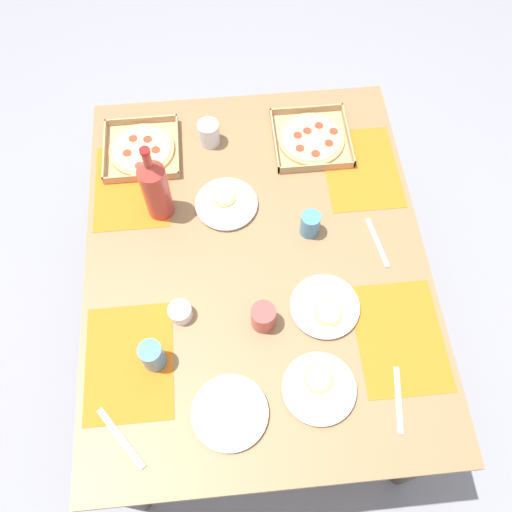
{
  "coord_description": "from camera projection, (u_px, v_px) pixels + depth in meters",
  "views": [
    {
      "loc": [
        0.81,
        -0.08,
        2.27
      ],
      "look_at": [
        0.0,
        0.0,
        0.72
      ],
      "focal_mm": 37.58,
      "sensor_mm": 36.0,
      "label": 1
    }
  ],
  "objects": [
    {
      "name": "ground_plane",
      "position": [
        256.0,
        331.0,
        2.39
      ],
      "size": [
        6.0,
        6.0,
        0.0
      ],
      "primitive_type": "plane",
      "color": "gray"
    },
    {
      "name": "dining_table",
      "position": [
        256.0,
        269.0,
        1.84
      ],
      "size": [
        1.42,
        1.12,
        0.72
      ],
      "color": "#3F3328",
      "rests_on": "ground_plane"
    },
    {
      "name": "placemat_near_left",
      "position": [
        132.0,
        186.0,
        1.88
      ],
      "size": [
        0.36,
        0.26,
        0.0
      ],
      "primitive_type": "cube",
      "color": "orange",
      "rests_on": "dining_table"
    },
    {
      "name": "placemat_near_right",
      "position": [
        129.0,
        362.0,
        1.59
      ],
      "size": [
        0.36,
        0.26,
        0.0
      ],
      "primitive_type": "cube",
      "color": "orange",
      "rests_on": "dining_table"
    },
    {
      "name": "placemat_far_left",
      "position": [
        361.0,
        168.0,
        1.92
      ],
      "size": [
        0.36,
        0.26,
        0.0
      ],
      "primitive_type": "cube",
      "color": "orange",
      "rests_on": "dining_table"
    },
    {
      "name": "placemat_far_right",
      "position": [
        400.0,
        337.0,
        1.62
      ],
      "size": [
        0.36,
        0.26,
        0.0
      ],
      "primitive_type": "cube",
      "color": "orange",
      "rests_on": "dining_table"
    },
    {
      "name": "pizza_box_corner_right",
      "position": [
        311.0,
        139.0,
        1.97
      ],
      "size": [
        0.28,
        0.28,
        0.04
      ],
      "color": "tan",
      "rests_on": "dining_table"
    },
    {
      "name": "pizza_box_edge_far",
      "position": [
        142.0,
        150.0,
        1.95
      ],
      "size": [
        0.27,
        0.27,
        0.04
      ],
      "color": "tan",
      "rests_on": "dining_table"
    },
    {
      "name": "plate_far_left",
      "position": [
        325.0,
        307.0,
        1.66
      ],
      "size": [
        0.22,
        0.22,
        0.03
      ],
      "color": "white",
      "rests_on": "dining_table"
    },
    {
      "name": "plate_near_left",
      "position": [
        230.0,
        413.0,
        1.51
      ],
      "size": [
        0.22,
        0.22,
        0.02
      ],
      "color": "white",
      "rests_on": "dining_table"
    },
    {
      "name": "plate_middle",
      "position": [
        319.0,
        388.0,
        1.54
      ],
      "size": [
        0.22,
        0.22,
        0.03
      ],
      "color": "white",
      "rests_on": "dining_table"
    },
    {
      "name": "plate_near_right",
      "position": [
        226.0,
        204.0,
        1.84
      ],
      "size": [
        0.21,
        0.21,
        0.03
      ],
      "color": "white",
      "rests_on": "dining_table"
    },
    {
      "name": "soda_bottle",
      "position": [
        155.0,
        188.0,
        1.72
      ],
      "size": [
        0.09,
        0.09,
        0.32
      ],
      "color": "#B2382D",
      "rests_on": "dining_table"
    },
    {
      "name": "cup_clear_right",
      "position": [
        262.0,
        317.0,
        1.61
      ],
      "size": [
        0.08,
        0.08,
        0.09
      ],
      "primitive_type": "cylinder",
      "color": "#BF4742",
      "rests_on": "dining_table"
    },
    {
      "name": "cup_dark",
      "position": [
        310.0,
        224.0,
        1.76
      ],
      "size": [
        0.06,
        0.06,
        0.09
      ],
      "primitive_type": "cylinder",
      "color": "teal",
      "rests_on": "dining_table"
    },
    {
      "name": "cup_spare",
      "position": [
        152.0,
        356.0,
        1.54
      ],
      "size": [
        0.07,
        0.07,
        0.11
      ],
      "primitive_type": "cylinder",
      "color": "teal",
      "rests_on": "dining_table"
    },
    {
      "name": "cup_red",
      "position": [
        209.0,
        133.0,
        1.94
      ],
      "size": [
        0.08,
        0.08,
        0.09
      ],
      "primitive_type": "cylinder",
      "color": "silver",
      "rests_on": "dining_table"
    },
    {
      "name": "condiment_bowl",
      "position": [
        180.0,
        312.0,
        1.64
      ],
      "size": [
        0.07,
        0.07,
        0.05
      ],
      "primitive_type": "cylinder",
      "color": "white",
      "rests_on": "dining_table"
    },
    {
      "name": "fork_by_far_right",
      "position": [
        377.0,
        242.0,
        1.78
      ],
      "size": [
        0.19,
        0.05,
        0.0
      ],
      "primitive_type": "cube",
      "rotation": [
        0.0,
        0.0,
        3.31
      ],
      "color": "#B7B7BC",
      "rests_on": "dining_table"
    },
    {
      "name": "fork_by_near_right",
      "position": [
        398.0,
        400.0,
        1.54
      ],
      "size": [
        0.19,
        0.04,
        0.0
      ],
      "primitive_type": "cube",
      "rotation": [
        0.0,
        0.0,
        6.13
      ],
      "color": "#B7B7BC",
      "rests_on": "dining_table"
    },
    {
      "name": "knife_by_far_left",
      "position": [
        121.0,
        438.0,
        1.49
      ],
      "size": [
        0.18,
        0.14,
        0.0
      ],
      "primitive_type": "cube",
      "rotation": [
        0.0,
        0.0,
        0.64
      ],
      "color": "#B7B7BC",
      "rests_on": "dining_table"
    }
  ]
}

